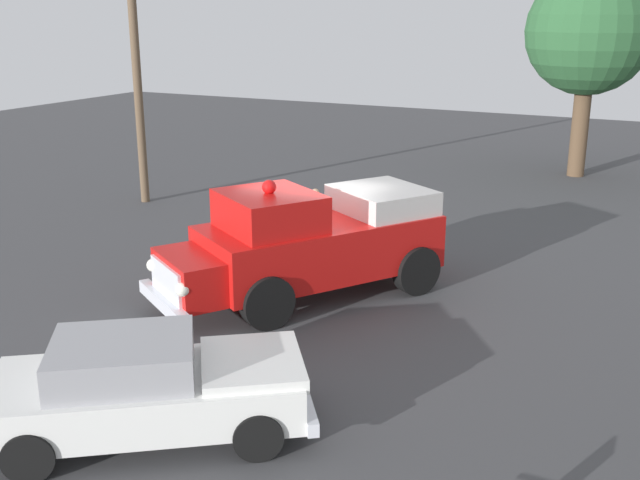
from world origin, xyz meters
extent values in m
plane|color=#424244|center=(0.00, 0.00, 0.00)|extent=(60.00, 60.00, 0.00)
cylinder|color=black|center=(2.45, 0.29, 0.52)|extent=(1.05, 0.82, 1.04)
cylinder|color=black|center=(1.39, -1.40, 0.52)|extent=(1.05, 0.82, 1.04)
cylinder|color=black|center=(-0.51, 2.15, 0.52)|extent=(1.05, 0.82, 1.04)
cylinder|color=black|center=(-1.58, 0.46, 0.52)|extent=(1.05, 0.82, 1.04)
cube|color=red|center=(0.44, 0.37, 1.05)|extent=(5.27, 4.39, 1.10)
cube|color=red|center=(2.85, -1.14, 0.92)|extent=(1.70, 1.97, 0.84)
cube|color=red|center=(1.41, -0.24, 1.95)|extent=(2.45, 2.51, 0.76)
cube|color=silver|center=(-0.88, 1.20, 1.80)|extent=(2.48, 2.56, 0.60)
cube|color=silver|center=(3.23, -1.38, 0.92)|extent=(0.87, 1.28, 0.64)
cube|color=silver|center=(3.32, -1.44, 0.50)|extent=(1.36, 2.00, 0.24)
sphere|color=white|center=(3.65, -0.72, 1.00)|extent=(0.36, 0.36, 0.26)
sphere|color=white|center=(2.82, -2.04, 1.00)|extent=(0.36, 0.36, 0.26)
sphere|color=red|center=(1.41, -0.24, 2.45)|extent=(0.39, 0.39, 0.28)
cylinder|color=black|center=(4.89, 1.41, 0.34)|extent=(0.61, 0.70, 0.68)
cylinder|color=black|center=(6.21, 2.37, 0.34)|extent=(0.61, 0.70, 0.68)
cylinder|color=black|center=(6.60, -0.94, 0.34)|extent=(0.61, 0.70, 0.68)
cylinder|color=black|center=(7.92, 0.03, 0.34)|extent=(0.61, 0.70, 0.68)
cube|color=white|center=(6.41, 0.72, 0.62)|extent=(3.93, 4.45, 0.64)
cube|color=white|center=(5.55, 1.89, 0.98)|extent=(2.15, 2.10, 0.20)
cube|color=#99999E|center=(6.58, 0.48, 1.18)|extent=(2.38, 2.45, 0.56)
cube|color=silver|center=(5.12, 2.48, 0.40)|extent=(1.63, 1.25, 0.20)
cylinder|color=#B7BABF|center=(-3.04, -1.37, 0.22)|extent=(0.03, 0.03, 0.44)
cylinder|color=#B7BABF|center=(-2.95, -1.80, 0.22)|extent=(0.03, 0.03, 0.44)
cylinder|color=#B7BABF|center=(-3.47, -1.46, 0.22)|extent=(0.03, 0.03, 0.44)
cylinder|color=#B7BABF|center=(-3.38, -1.89, 0.22)|extent=(0.03, 0.03, 0.44)
cube|color=#B21E1E|center=(-3.21, -1.63, 0.46)|extent=(0.57, 0.57, 0.04)
cube|color=#B21E1E|center=(-3.44, -1.68, 0.74)|extent=(0.14, 0.48, 0.56)
cube|color=#B7BABF|center=(-3.26, -1.40, 0.62)|extent=(0.44, 0.13, 0.03)
cube|color=#B7BABF|center=(-3.16, -1.87, 0.62)|extent=(0.44, 0.13, 0.03)
cylinder|color=#383842|center=(-2.97, -1.47, 0.23)|extent=(0.15, 0.15, 0.45)
cylinder|color=#383842|center=(-2.93, -1.67, 0.23)|extent=(0.15, 0.15, 0.45)
cube|color=#383842|center=(-3.12, -1.51, 0.51)|extent=(0.46, 0.24, 0.13)
cube|color=#383842|center=(-3.08, -1.70, 0.51)|extent=(0.46, 0.24, 0.13)
cube|color=gold|center=(-3.30, -1.65, 0.81)|extent=(0.30, 0.44, 0.54)
sphere|color=tan|center=(-3.28, -1.64, 1.18)|extent=(0.26, 0.26, 0.22)
cylinder|color=brown|center=(-14.29, 3.22, 1.75)|extent=(0.59, 0.59, 3.51)
sphere|color=#2C5D33|center=(-14.29, 3.22, 5.02)|extent=(4.31, 4.31, 4.31)
cylinder|color=brown|center=(-4.27, -8.11, 3.88)|extent=(0.26, 0.26, 7.75)
camera|label=1|loc=(13.72, 7.10, 5.75)|focal=42.52mm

